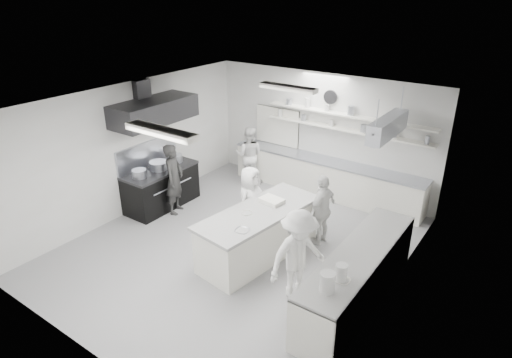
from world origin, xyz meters
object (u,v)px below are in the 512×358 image
Objects in this scene: cook_stove at (174,179)px; right_counter at (357,278)px; prep_island at (259,234)px; stove at (161,188)px; back_counter at (324,178)px; cook_back at (249,155)px.

right_counter is at bearing -119.07° from cook_stove.
stove is at bearing -179.76° from prep_island.
right_counter is 1.30× the size of prep_island.
stove is 0.36× the size of back_counter.
back_counter is 3.22m from prep_island.
stove is 0.71× the size of prep_island.
right_counter is 5.25m from cook_back.
cook_stove is (-2.63, 0.38, 0.37)m from prep_island.
cook_stove is at bearing -3.43° from stove.
stove is 4.03m from back_counter.
back_counter is at bearing 169.75° from cook_back.
stove is at bearing 173.48° from right_counter.
cook_back is (-2.21, 2.73, 0.31)m from prep_island.
prep_island is 1.52× the size of cook_stove.
right_counter is (2.35, -3.40, 0.01)m from back_counter.
cook_back reaches higher than back_counter.
cook_stove reaches higher than stove.
right_counter is 1.98× the size of cook_stove.
cook_back is at bearing 68.69° from stove.
back_counter is 3.23× the size of cook_back.
right_counter reaches higher than back_counter.
back_counter is at bearing 43.99° from stove.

